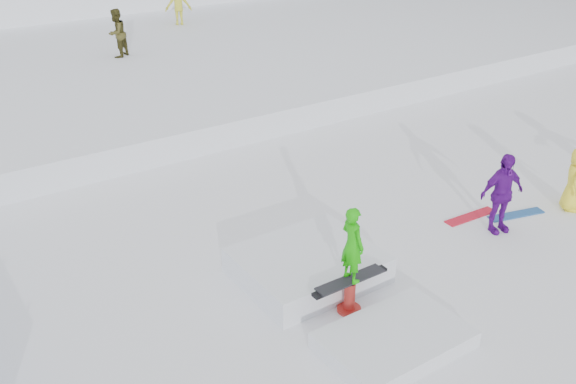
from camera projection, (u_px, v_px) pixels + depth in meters
ground at (325, 289)px, 12.24m from camera, size 120.00×120.00×0.00m
snow_midrise at (68, 72)px, 23.92m from camera, size 50.00×18.00×0.80m
walker_olive at (117, 33)px, 23.98m from camera, size 1.10×1.06×1.79m
walker_ygreen at (178, 4)px, 29.05m from camera, size 1.36×1.05×1.86m
spectator_purple at (502, 193)px, 13.83m from camera, size 1.15×0.67×1.83m
spectator_yellow at (576, 179)px, 14.81m from camera, size 0.89×0.81×1.53m
loose_board_red at (471, 216)px, 14.77m from camera, size 1.41×0.35×0.03m
loose_board_teal at (516, 215)px, 14.85m from camera, size 1.43×0.62×0.03m
jib_rail_feature at (330, 281)px, 11.94m from camera, size 2.60×4.40×2.11m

